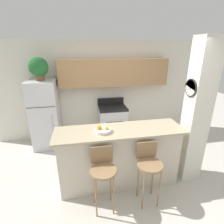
# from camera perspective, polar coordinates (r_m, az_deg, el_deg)

# --- Properties ---
(ground_plane) EXTENTS (14.00, 14.00, 0.00)m
(ground_plane) POSITION_cam_1_polar(r_m,az_deg,el_deg) (3.54, 2.27, -21.77)
(ground_plane) COLOR beige
(wall_back) EXTENTS (5.60, 0.38, 2.55)m
(wall_back) POSITION_cam_1_polar(r_m,az_deg,el_deg) (4.66, -1.52, 9.38)
(wall_back) COLOR silver
(wall_back) RESTS_ON ground_plane
(pillar_right) EXTENTS (0.38, 0.32, 2.55)m
(pillar_right) POSITION_cam_1_polar(r_m,az_deg,el_deg) (3.36, 25.83, -0.74)
(pillar_right) COLOR silver
(pillar_right) RESTS_ON ground_plane
(counter_bar) EXTENTS (2.17, 0.62, 1.09)m
(counter_bar) POSITION_cam_1_polar(r_m,az_deg,el_deg) (3.19, 2.41, -14.46)
(counter_bar) COLOR beige
(counter_bar) RESTS_ON ground_plane
(refrigerator) EXTENTS (0.64, 0.70, 1.66)m
(refrigerator) POSITION_cam_1_polar(r_m,az_deg,el_deg) (4.56, -20.94, -0.78)
(refrigerator) COLOR silver
(refrigerator) RESTS_ON ground_plane
(stove_range) EXTENTS (0.72, 0.59, 1.07)m
(stove_range) POSITION_cam_1_polar(r_m,az_deg,el_deg) (4.74, 0.14, -3.38)
(stove_range) COLOR silver
(stove_range) RESTS_ON ground_plane
(bar_stool_left) EXTENTS (0.39, 0.39, 1.01)m
(bar_stool_left) POSITION_cam_1_polar(r_m,az_deg,el_deg) (2.69, -2.97, -18.42)
(bar_stool_left) COLOR olive
(bar_stool_left) RESTS_ON ground_plane
(bar_stool_right) EXTENTS (0.39, 0.39, 1.01)m
(bar_stool_right) POSITION_cam_1_polar(r_m,az_deg,el_deg) (2.85, 11.93, -16.42)
(bar_stool_right) COLOR olive
(bar_stool_right) RESTS_ON ground_plane
(potted_plant_on_fridge) EXTENTS (0.43, 0.43, 0.52)m
(potted_plant_on_fridge) POSITION_cam_1_polar(r_m,az_deg,el_deg) (4.31, -22.85, 13.21)
(potted_plant_on_fridge) COLOR brown
(potted_plant_on_fridge) RESTS_ON refrigerator
(fruit_bowl) EXTENTS (0.26, 0.26, 0.12)m
(fruit_bowl) POSITION_cam_1_polar(r_m,az_deg,el_deg) (2.83, -3.01, -5.91)
(fruit_bowl) COLOR silver
(fruit_bowl) RESTS_ON counter_bar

